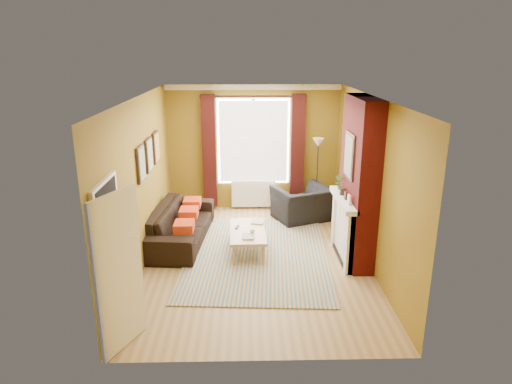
% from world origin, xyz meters
% --- Properties ---
extents(ground, '(5.50, 5.50, 0.00)m').
position_xyz_m(ground, '(0.00, 0.00, 0.00)').
color(ground, olive).
rests_on(ground, ground).
extents(room_walls, '(3.82, 5.54, 2.83)m').
position_xyz_m(room_walls, '(0.63, 0.28, 1.38)').
color(room_walls, olive).
rests_on(room_walls, ground).
extents(striped_rug, '(2.69, 3.59, 0.02)m').
position_xyz_m(striped_rug, '(0.01, 0.11, 0.01)').
color(striped_rug, '#34678F').
rests_on(striped_rug, ground).
extents(sofa, '(1.13, 2.42, 0.69)m').
position_xyz_m(sofa, '(-1.42, 0.83, 0.34)').
color(sofa, black).
rests_on(sofa, ground).
extents(armchair, '(1.41, 1.33, 0.73)m').
position_xyz_m(armchair, '(1.03, 1.90, 0.36)').
color(armchair, black).
rests_on(armchair, ground).
extents(coffee_table, '(0.66, 1.26, 0.42)m').
position_xyz_m(coffee_table, '(-0.15, 0.30, 0.37)').
color(coffee_table, tan).
rests_on(coffee_table, ground).
extents(wicker_stool, '(0.44, 0.44, 0.45)m').
position_xyz_m(wicker_stool, '(0.57, 2.40, 0.23)').
color(wicker_stool, olive).
rests_on(wicker_stool, ground).
extents(floor_lamp, '(0.33, 0.33, 1.70)m').
position_xyz_m(floor_lamp, '(1.39, 2.31, 1.34)').
color(floor_lamp, black).
rests_on(floor_lamp, ground).
extents(book_a, '(0.21, 0.28, 0.03)m').
position_xyz_m(book_a, '(-0.24, -0.01, 0.43)').
color(book_a, '#999999').
rests_on(book_a, coffee_table).
extents(book_b, '(0.29, 0.35, 0.02)m').
position_xyz_m(book_b, '(-0.05, 0.74, 0.43)').
color(book_b, '#999999').
rests_on(book_b, coffee_table).
extents(mug, '(0.10, 0.10, 0.08)m').
position_xyz_m(mug, '(-0.06, 0.09, 0.46)').
color(mug, '#999999').
rests_on(mug, coffee_table).
extents(tv_remote, '(0.08, 0.15, 0.02)m').
position_xyz_m(tv_remote, '(-0.34, 0.43, 0.43)').
color(tv_remote, '#232325').
rests_on(tv_remote, coffee_table).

